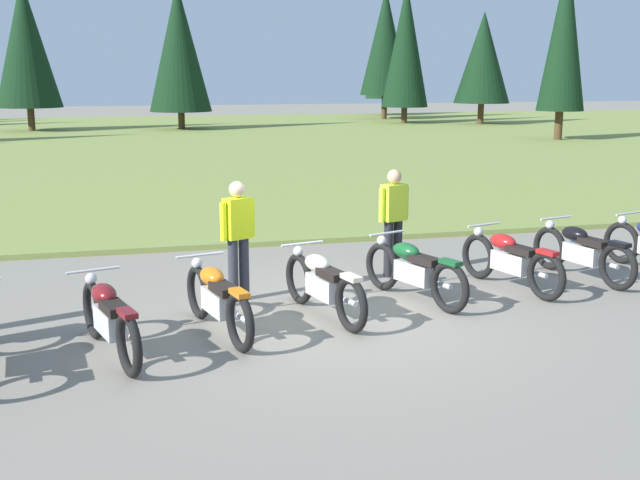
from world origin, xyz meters
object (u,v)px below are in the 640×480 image
Objects in this scene: rider_with_back_turned at (394,216)px; motorcycle_black at (582,251)px; motorcycle_orange at (217,299)px; motorcycle_cream at (323,284)px; rider_near_row_end at (238,233)px; motorcycle_maroon at (109,318)px; motorcycle_red at (510,260)px; motorcycle_british_green at (414,270)px.

motorcycle_black is at bearing -18.08° from rider_with_back_turned.
motorcycle_orange is 1.00× the size of motorcycle_cream.
motorcycle_black is at bearing 11.54° from motorcycle_cream.
rider_with_back_turned is 2.63m from rider_near_row_end.
motorcycle_maroon is 7.17m from motorcycle_black.
motorcycle_red is 1.23× the size of rider_near_row_end.
motorcycle_maroon is at bearing -148.55° from rider_with_back_turned.
motorcycle_red is (2.98, 0.64, 0.00)m from motorcycle_cream.
rider_with_back_turned is at bearing 35.43° from motorcycle_orange.
rider_with_back_turned reaches higher than motorcycle_british_green.
motorcycle_british_green is (4.06, 1.23, 0.00)m from motorcycle_maroon.
rider_with_back_turned is (1.57, 1.77, 0.51)m from motorcycle_cream.
motorcycle_black is at bearing -1.62° from rider_near_row_end.
motorcycle_black is at bearing 10.16° from motorcycle_red.
motorcycle_red is at bearing 14.50° from motorcycle_maroon.
motorcycle_maroon is 0.99× the size of motorcycle_orange.
motorcycle_orange is at bearing -166.14° from motorcycle_cream.
motorcycle_black is at bearing 13.69° from motorcycle_maroon.
motorcycle_orange is at bearing -167.89° from motorcycle_black.
rider_with_back_turned is (2.98, 2.12, 0.51)m from motorcycle_orange.
rider_with_back_turned reaches higher than motorcycle_black.
motorcycle_orange is 4.50m from motorcycle_red.
rider_with_back_turned is at bearing 48.41° from motorcycle_cream.
motorcycle_cream and motorcycle_british_green have the same top height.
motorcycle_black is (2.91, 0.47, 0.00)m from motorcycle_british_green.
rider_near_row_end is (-5.25, 0.15, 0.51)m from motorcycle_black.
rider_with_back_turned is at bearing 31.45° from motorcycle_maroon.
rider_near_row_end is at bearing 165.25° from motorcycle_british_green.
motorcycle_orange is 1.01× the size of motorcycle_red.
motorcycle_red is 3.98m from rider_near_row_end.
motorcycle_maroon is 1.22× the size of rider_near_row_end.
motorcycle_cream is 1.01× the size of motorcycle_red.
rider_with_back_turned is (-2.73, 0.89, 0.51)m from motorcycle_black.
rider_near_row_end is (-3.93, 0.39, 0.51)m from motorcycle_red.
rider_with_back_turned is at bearing 82.67° from motorcycle_british_green.
rider_with_back_turned is (0.18, 1.36, 0.51)m from motorcycle_british_green.
rider_with_back_turned reaches higher than motorcycle_orange.
motorcycle_black is (4.31, 0.88, 0.00)m from motorcycle_cream.
motorcycle_british_green and motorcycle_black have the same top height.
rider_near_row_end reaches higher than motorcycle_black.
motorcycle_cream is 2.42m from rider_with_back_turned.
rider_with_back_turned is at bearing 141.27° from motorcycle_red.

